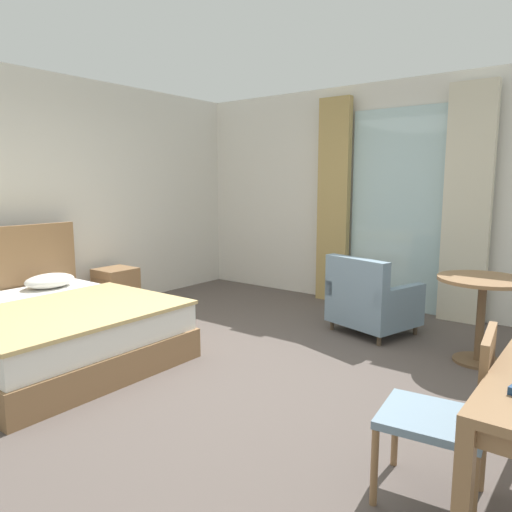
# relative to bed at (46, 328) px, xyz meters

# --- Properties ---
(ground) EXTENTS (5.98, 6.40, 0.10)m
(ground) POSITION_rel_bed_xyz_m (1.50, 0.67, -0.33)
(ground) COLOR #564C47
(wall_back) EXTENTS (5.58, 0.12, 2.73)m
(wall_back) POSITION_rel_bed_xyz_m (1.50, 3.61, 1.09)
(wall_back) COLOR silver
(wall_back) RESTS_ON ground
(wall_left) EXTENTS (0.12, 6.00, 2.73)m
(wall_left) POSITION_rel_bed_xyz_m (-1.23, 0.67, 1.09)
(wall_left) COLOR silver
(wall_left) RESTS_ON ground
(balcony_glass_door) EXTENTS (1.18, 0.02, 2.40)m
(balcony_glass_door) POSITION_rel_bed_xyz_m (1.75, 3.53, 0.92)
(balcony_glass_door) COLOR silver
(balcony_glass_door) RESTS_ON ground
(curtain_panel_left) EXTENTS (0.42, 0.10, 2.59)m
(curtain_panel_left) POSITION_rel_bed_xyz_m (0.94, 3.43, 1.02)
(curtain_panel_left) COLOR tan
(curtain_panel_left) RESTS_ON ground
(curtain_panel_right) EXTENTS (0.49, 0.10, 2.59)m
(curtain_panel_right) POSITION_rel_bed_xyz_m (2.56, 3.43, 1.02)
(curtain_panel_right) COLOR beige
(curtain_panel_right) RESTS_ON ground
(bed) EXTENTS (2.01, 1.74, 1.11)m
(bed) POSITION_rel_bed_xyz_m (0.00, 0.00, 0.00)
(bed) COLOR olive
(bed) RESTS_ON ground
(nightstand) EXTENTS (0.40, 0.43, 0.53)m
(nightstand) POSITION_rel_bed_xyz_m (-0.81, 1.33, -0.01)
(nightstand) COLOR olive
(nightstand) RESTS_ON ground
(desk_chair) EXTENTS (0.53, 0.48, 0.88)m
(desk_chair) POSITION_rel_bed_xyz_m (3.37, 0.16, 0.20)
(desk_chair) COLOR gray
(desk_chair) RESTS_ON ground
(armchair_by_window) EXTENTS (0.90, 0.86, 0.80)m
(armchair_by_window) POSITION_rel_bed_xyz_m (1.94, 2.42, 0.05)
(armchair_by_window) COLOR gray
(armchair_by_window) RESTS_ON ground
(round_cafe_table) EXTENTS (0.74, 0.74, 0.74)m
(round_cafe_table) POSITION_rel_bed_xyz_m (3.03, 2.23, 0.28)
(round_cafe_table) COLOR olive
(round_cafe_table) RESTS_ON ground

